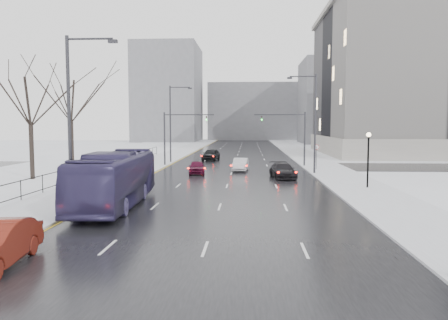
% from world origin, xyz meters
% --- Properties ---
extents(road, '(16.00, 150.00, 0.04)m').
position_xyz_m(road, '(0.00, 60.00, 0.02)').
color(road, black).
rests_on(road, ground).
extents(cross_road, '(130.00, 10.00, 0.04)m').
position_xyz_m(cross_road, '(0.00, 48.00, 0.02)').
color(cross_road, black).
rests_on(cross_road, ground).
extents(sidewalk_left, '(5.00, 150.00, 0.16)m').
position_xyz_m(sidewalk_left, '(-10.50, 60.00, 0.08)').
color(sidewalk_left, silver).
rests_on(sidewalk_left, ground).
extents(sidewalk_right, '(5.00, 150.00, 0.16)m').
position_xyz_m(sidewalk_right, '(10.50, 60.00, 0.08)').
color(sidewalk_right, silver).
rests_on(sidewalk_right, ground).
extents(park_strip, '(14.00, 150.00, 0.12)m').
position_xyz_m(park_strip, '(-20.00, 60.00, 0.06)').
color(park_strip, white).
rests_on(park_strip, ground).
extents(tree_park_d, '(8.75, 8.75, 12.50)m').
position_xyz_m(tree_park_d, '(-17.80, 34.00, 0.00)').
color(tree_park_d, black).
rests_on(tree_park_d, ground).
extents(tree_park_e, '(9.45, 9.45, 13.50)m').
position_xyz_m(tree_park_e, '(-18.20, 44.00, 0.00)').
color(tree_park_e, black).
rests_on(tree_park_e, ground).
extents(iron_fence, '(0.06, 70.00, 1.30)m').
position_xyz_m(iron_fence, '(-13.00, 30.00, 0.91)').
color(iron_fence, black).
rests_on(iron_fence, sidewalk_left).
extents(streetlight_r_mid, '(2.95, 0.25, 10.00)m').
position_xyz_m(streetlight_r_mid, '(8.17, 40.00, 5.62)').
color(streetlight_r_mid, '#2D2D33').
rests_on(streetlight_r_mid, ground).
extents(streetlight_l_near, '(2.95, 0.25, 10.00)m').
position_xyz_m(streetlight_l_near, '(-8.17, 20.00, 5.62)').
color(streetlight_l_near, '#2D2D33').
rests_on(streetlight_l_near, ground).
extents(streetlight_l_far, '(2.95, 0.25, 10.00)m').
position_xyz_m(streetlight_l_far, '(-8.17, 52.00, 5.62)').
color(streetlight_l_far, '#2D2D33').
rests_on(streetlight_l_far, ground).
extents(lamppost_r_mid, '(0.36, 0.36, 4.28)m').
position_xyz_m(lamppost_r_mid, '(11.00, 30.00, 2.94)').
color(lamppost_r_mid, black).
rests_on(lamppost_r_mid, sidewalk_right).
extents(mast_signal_right, '(6.10, 0.33, 6.50)m').
position_xyz_m(mast_signal_right, '(7.33, 48.00, 4.11)').
color(mast_signal_right, '#2D2D33').
rests_on(mast_signal_right, ground).
extents(mast_signal_left, '(6.10, 0.33, 6.50)m').
position_xyz_m(mast_signal_left, '(-7.33, 48.00, 4.11)').
color(mast_signal_left, '#2D2D33').
rests_on(mast_signal_left, ground).
extents(no_uturn_sign, '(0.60, 0.06, 2.70)m').
position_xyz_m(no_uturn_sign, '(9.20, 44.00, 2.30)').
color(no_uturn_sign, '#2D2D33').
rests_on(no_uturn_sign, sidewalk_right).
extents(civic_building, '(41.00, 31.00, 24.80)m').
position_xyz_m(civic_building, '(35.00, 72.00, 11.21)').
color(civic_building, gray).
rests_on(civic_building, ground).
extents(bldg_far_right, '(24.00, 20.00, 22.00)m').
position_xyz_m(bldg_far_right, '(28.00, 115.00, 11.00)').
color(bldg_far_right, slate).
rests_on(bldg_far_right, ground).
extents(bldg_far_left, '(18.00, 22.00, 28.00)m').
position_xyz_m(bldg_far_left, '(-22.00, 125.00, 14.00)').
color(bldg_far_left, slate).
rests_on(bldg_far_left, ground).
extents(bldg_far_center, '(30.00, 18.00, 18.00)m').
position_xyz_m(bldg_far_center, '(4.00, 140.00, 9.00)').
color(bldg_far_center, slate).
rests_on(bldg_far_center, ground).
extents(bus, '(3.42, 12.17, 3.36)m').
position_xyz_m(bus, '(-6.44, 22.05, 1.72)').
color(bus, '#342D58').
rests_on(bus, road).
extents(sedan_center_near, '(2.00, 4.12, 1.35)m').
position_xyz_m(sedan_center_near, '(-3.50, 39.65, 0.72)').
color(sedan_center_near, '#490C25').
rests_on(sedan_center_near, road).
extents(sedan_right_near, '(1.78, 4.31, 1.39)m').
position_xyz_m(sedan_right_near, '(0.89, 42.55, 0.73)').
color(sedan_right_near, silver).
rests_on(sedan_right_near, road).
extents(sedan_right_far, '(2.57, 5.07, 1.41)m').
position_xyz_m(sedan_right_far, '(4.96, 36.59, 0.75)').
color(sedan_right_far, black).
rests_on(sedan_right_far, road).
extents(sedan_center_far, '(2.52, 5.04, 1.65)m').
position_xyz_m(sedan_center_far, '(-3.48, 56.21, 0.86)').
color(sedan_center_far, black).
rests_on(sedan_center_far, road).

